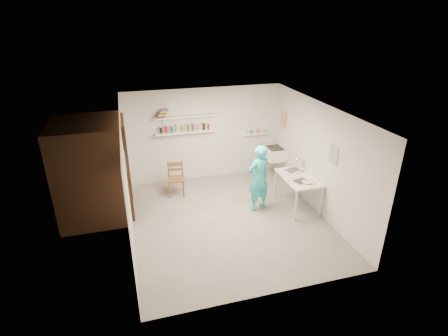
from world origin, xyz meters
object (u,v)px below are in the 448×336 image
object	(u,v)px
man	(259,178)
desk_lamp	(298,159)
wall_clock	(259,163)
work_table	(297,192)
wooden_chair	(176,179)
belfast_sink	(275,153)

from	to	relation	value
man	desk_lamp	size ratio (longest dim) A/B	10.80
desk_lamp	man	bearing A→B (deg)	-165.31
wall_clock	work_table	xyz separation A→B (m)	(0.82, -0.38, -0.64)
wall_clock	work_table	distance (m)	1.11
wall_clock	work_table	world-z (taller)	wall_clock
man	wooden_chair	world-z (taller)	man
man	desk_lamp	distance (m)	1.13
wall_clock	wooden_chair	xyz separation A→B (m)	(-1.72, 0.95, -0.60)
work_table	desk_lamp	bearing A→B (deg)	67.58
desk_lamp	wall_clock	bearing A→B (deg)	-175.89
belfast_sink	work_table	distance (m)	1.62
wall_clock	man	bearing A→B (deg)	-126.61
belfast_sink	wall_clock	distance (m)	1.55
wall_clock	desk_lamp	size ratio (longest dim) A/B	1.94
belfast_sink	man	size ratio (longest dim) A/B	0.39
belfast_sink	man	bearing A→B (deg)	-125.17
wall_clock	belfast_sink	bearing A→B (deg)	34.12
man	work_table	distance (m)	0.98
work_table	wooden_chair	bearing A→B (deg)	152.33
belfast_sink	work_table	size ratio (longest dim) A/B	0.53
wooden_chair	desk_lamp	size ratio (longest dim) A/B	5.93
man	wall_clock	bearing A→B (deg)	-126.61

